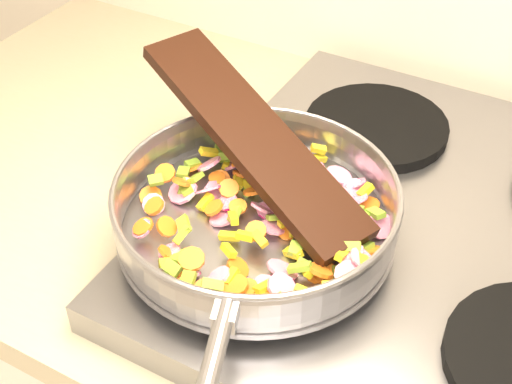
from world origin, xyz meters
The scene contains 6 objects.
cooktop centered at (-0.70, 1.67, 0.92)m, with size 0.60×0.60×0.04m, color #939399.
grate_fl centered at (-0.84, 1.52, 0.95)m, with size 0.19×0.19×0.02m, color black.
grate_bl centered at (-0.84, 1.81, 0.95)m, with size 0.19×0.19×0.02m, color black.
saute_pan centered at (-0.88, 1.54, 0.99)m, with size 0.35×0.50×0.06m.
vegetable_heap centered at (-0.87, 1.55, 0.97)m, with size 0.29×0.28×0.05m.
wooden_spatula centered at (-0.92, 1.61, 1.03)m, with size 0.34×0.08×0.02m, color black.
Camera 1 is at (-0.60, 1.05, 1.50)m, focal length 50.00 mm.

